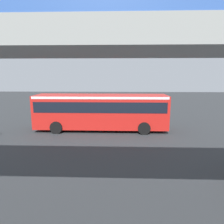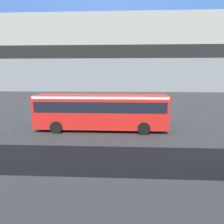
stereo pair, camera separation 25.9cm
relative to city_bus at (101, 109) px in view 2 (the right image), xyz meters
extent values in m
plane|color=#2D3033|center=(0.55, -0.32, -1.88)|extent=(80.00, 80.00, 0.00)
cube|color=red|center=(-0.01, 0.00, -0.17)|extent=(11.50, 2.55, 2.86)
cube|color=black|center=(-0.01, 0.00, 0.35)|extent=(11.04, 2.59, 0.90)
cube|color=white|center=(-0.01, 0.00, 1.15)|extent=(11.27, 2.58, 0.20)
cube|color=black|center=(5.76, 0.00, 0.18)|extent=(0.04, 2.24, 1.20)
cylinder|color=black|center=(3.67, 1.27, -1.36)|extent=(1.04, 0.30, 1.04)
cylinder|color=black|center=(3.67, -1.28, -1.36)|extent=(1.04, 0.30, 1.04)
cylinder|color=black|center=(-3.69, 1.27, -1.36)|extent=(1.04, 0.30, 1.04)
cylinder|color=black|center=(-3.69, -1.28, -1.36)|extent=(1.04, 0.30, 1.04)
cylinder|color=slate|center=(-4.86, -3.91, -0.48)|extent=(0.08, 0.08, 2.80)
cube|color=blue|center=(-4.86, -3.91, 0.62)|extent=(0.04, 0.60, 0.60)
cube|color=silver|center=(-5.45, -3.29, -1.88)|extent=(2.00, 0.20, 0.01)
cube|color=silver|center=(-1.45, -3.29, -1.88)|extent=(2.00, 0.20, 0.01)
cube|color=silver|center=(2.55, -3.29, -1.88)|extent=(2.00, 0.20, 0.01)
cube|color=silver|center=(6.55, -3.29, -1.88)|extent=(2.00, 0.20, 0.01)
cube|color=gray|center=(0.55, 12.46, 3.72)|extent=(24.49, 2.60, 0.50)
cube|color=#3359A5|center=(0.55, 11.21, 4.52)|extent=(24.49, 0.08, 1.10)
camera|label=1|loc=(-1.56, 17.05, 2.99)|focal=31.45mm
camera|label=2|loc=(-1.82, 17.03, 2.99)|focal=31.45mm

